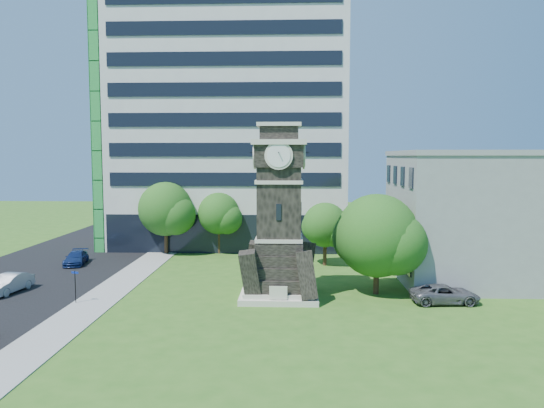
{
  "coord_description": "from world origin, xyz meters",
  "views": [
    {
      "loc": [
        3.95,
        -34.95,
        9.97
      ],
      "look_at": [
        2.34,
        5.58,
        6.29
      ],
      "focal_mm": 35.0,
      "sensor_mm": 36.0,
      "label": 1
    }
  ],
  "objects_px": {
    "car_street_north": "(76,258)",
    "street_sign": "(75,283)",
    "car_east_lot": "(445,294)",
    "car_street_mid": "(9,283)",
    "clock_tower": "(279,223)",
    "park_bench": "(288,289)"
  },
  "relations": [
    {
      "from": "park_bench",
      "to": "car_street_mid",
      "type": "bearing_deg",
      "value": 173.39
    },
    {
      "from": "street_sign",
      "to": "park_bench",
      "type": "bearing_deg",
      "value": 25.29
    },
    {
      "from": "car_east_lot",
      "to": "street_sign",
      "type": "distance_m",
      "value": 25.07
    },
    {
      "from": "park_bench",
      "to": "street_sign",
      "type": "distance_m",
      "value": 14.58
    },
    {
      "from": "clock_tower",
      "to": "car_east_lot",
      "type": "bearing_deg",
      "value": -6.77
    },
    {
      "from": "car_street_mid",
      "to": "park_bench",
      "type": "height_order",
      "value": "car_street_mid"
    },
    {
      "from": "car_street_mid",
      "to": "car_street_north",
      "type": "height_order",
      "value": "car_street_mid"
    },
    {
      "from": "car_street_north",
      "to": "street_sign",
      "type": "xyz_separation_m",
      "value": [
        5.24,
        -12.73,
        0.81
      ]
    },
    {
      "from": "street_sign",
      "to": "car_east_lot",
      "type": "bearing_deg",
      "value": 18.31
    },
    {
      "from": "clock_tower",
      "to": "car_street_mid",
      "type": "relative_size",
      "value": 2.96
    },
    {
      "from": "car_street_mid",
      "to": "street_sign",
      "type": "relative_size",
      "value": 1.83
    },
    {
      "from": "clock_tower",
      "to": "car_street_north",
      "type": "relative_size",
      "value": 2.93
    },
    {
      "from": "car_east_lot",
      "to": "clock_tower",
      "type": "bearing_deg",
      "value": 79.43
    },
    {
      "from": "car_street_north",
      "to": "clock_tower",
      "type": "bearing_deg",
      "value": -38.97
    },
    {
      "from": "car_street_mid",
      "to": "park_bench",
      "type": "xyz_separation_m",
      "value": [
        20.39,
        -0.26,
        -0.16
      ]
    },
    {
      "from": "car_street_north",
      "to": "park_bench",
      "type": "distance_m",
      "value": 22.19
    },
    {
      "from": "car_east_lot",
      "to": "street_sign",
      "type": "relative_size",
      "value": 2.04
    },
    {
      "from": "park_bench",
      "to": "clock_tower",
      "type": "bearing_deg",
      "value": 174.72
    },
    {
      "from": "car_street_mid",
      "to": "park_bench",
      "type": "bearing_deg",
      "value": 7.55
    },
    {
      "from": "clock_tower",
      "to": "car_street_mid",
      "type": "height_order",
      "value": "clock_tower"
    },
    {
      "from": "car_east_lot",
      "to": "park_bench",
      "type": "height_order",
      "value": "car_east_lot"
    },
    {
      "from": "park_bench",
      "to": "street_sign",
      "type": "height_order",
      "value": "street_sign"
    }
  ]
}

